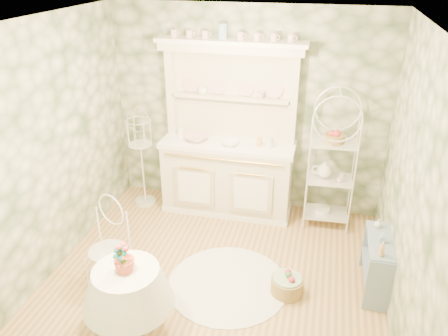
% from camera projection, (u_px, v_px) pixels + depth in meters
% --- Properties ---
extents(floor, '(3.60, 3.60, 0.00)m').
position_uv_depth(floor, '(213.00, 282.00, 4.76)').
color(floor, tan).
rests_on(floor, ground).
extents(ceiling, '(3.60, 3.60, 0.00)m').
position_uv_depth(ceiling, '(210.00, 24.00, 3.56)').
color(ceiling, white).
rests_on(ceiling, floor).
extents(wall_left, '(3.60, 3.60, 0.00)m').
position_uv_depth(wall_left, '(45.00, 153.00, 4.54)').
color(wall_left, beige).
rests_on(wall_left, floor).
extents(wall_right, '(3.60, 3.60, 0.00)m').
position_uv_depth(wall_right, '(412.00, 194.00, 3.78)').
color(wall_right, beige).
rests_on(wall_right, floor).
extents(wall_back, '(3.60, 3.60, 0.00)m').
position_uv_depth(wall_back, '(247.00, 112.00, 5.73)').
color(wall_back, beige).
rests_on(wall_back, floor).
extents(wall_front, '(3.60, 3.60, 0.00)m').
position_uv_depth(wall_front, '(133.00, 304.00, 2.59)').
color(wall_front, beige).
rests_on(wall_front, floor).
extents(kitchen_dresser, '(1.87, 0.61, 2.29)m').
position_uv_depth(kitchen_dresser, '(228.00, 133.00, 5.62)').
color(kitchen_dresser, silver).
rests_on(kitchen_dresser, floor).
extents(bakers_rack, '(0.54, 0.40, 1.66)m').
position_uv_depth(bakers_rack, '(331.00, 166.00, 5.44)').
color(bakers_rack, white).
rests_on(bakers_rack, floor).
extents(side_shelf, '(0.33, 0.72, 0.60)m').
position_uv_depth(side_shelf, '(376.00, 265.00, 4.56)').
color(side_shelf, '#7991AA').
rests_on(side_shelf, floor).
extents(round_table, '(0.63, 0.63, 0.62)m').
position_uv_depth(round_table, '(130.00, 305.00, 4.02)').
color(round_table, white).
rests_on(round_table, floor).
extents(cafe_chair, '(0.51, 0.51, 0.87)m').
position_uv_depth(cafe_chair, '(108.00, 252.00, 4.53)').
color(cafe_chair, white).
rests_on(cafe_chair, floor).
extents(birdcage_stand, '(0.36, 0.36, 1.48)m').
position_uv_depth(birdcage_stand, '(141.00, 156.00, 5.95)').
color(birdcage_stand, white).
rests_on(birdcage_stand, floor).
extents(floor_basket, '(0.49, 0.49, 0.25)m').
position_uv_depth(floor_basket, '(287.00, 283.00, 4.56)').
color(floor_basket, '#A4834A').
rests_on(floor_basket, floor).
extents(lace_rug, '(1.70, 1.70, 0.01)m').
position_uv_depth(lace_rug, '(228.00, 284.00, 4.73)').
color(lace_rug, white).
rests_on(lace_rug, floor).
extents(bowl_floral, '(0.38, 0.38, 0.07)m').
position_uv_depth(bowl_floral, '(196.00, 140.00, 5.73)').
color(bowl_floral, white).
rests_on(bowl_floral, kitchen_dresser).
extents(bowl_white, '(0.24, 0.24, 0.07)m').
position_uv_depth(bowl_white, '(230.00, 145.00, 5.59)').
color(bowl_white, white).
rests_on(bowl_white, kitchen_dresser).
extents(cup_left, '(0.14, 0.14, 0.10)m').
position_uv_depth(cup_left, '(203.00, 92.00, 5.62)').
color(cup_left, white).
rests_on(cup_left, kitchen_dresser).
extents(cup_right, '(0.13, 0.13, 0.09)m').
position_uv_depth(cup_right, '(261.00, 96.00, 5.47)').
color(cup_right, white).
rests_on(cup_right, kitchen_dresser).
extents(potted_geranium, '(0.15, 0.12, 0.27)m').
position_uv_depth(potted_geranium, '(121.00, 261.00, 3.75)').
color(potted_geranium, '#3F7238').
rests_on(potted_geranium, round_table).
extents(bottle_amber, '(0.08, 0.08, 0.15)m').
position_uv_depth(bottle_amber, '(382.00, 250.00, 4.16)').
color(bottle_amber, tan).
rests_on(bottle_amber, side_shelf).
extents(bottle_blue, '(0.05, 0.05, 0.11)m').
position_uv_depth(bottle_blue, '(382.00, 239.00, 4.37)').
color(bottle_blue, '#84AFD0').
rests_on(bottle_blue, side_shelf).
extents(bottle_glass, '(0.09, 0.09, 0.10)m').
position_uv_depth(bottle_glass, '(378.00, 225.00, 4.61)').
color(bottle_glass, silver).
rests_on(bottle_glass, side_shelf).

